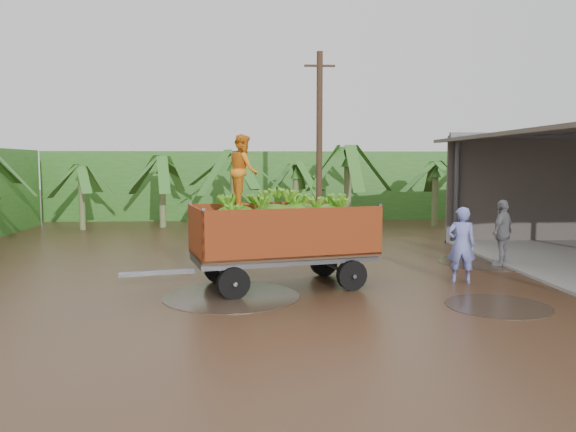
# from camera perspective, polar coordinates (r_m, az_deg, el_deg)

# --- Properties ---
(ground) EXTENTS (100.00, 100.00, 0.00)m
(ground) POSITION_cam_1_polar(r_m,az_deg,el_deg) (15.10, 4.97, -6.04)
(ground) COLOR black
(ground) RESTS_ON ground
(hedge_north) EXTENTS (22.00, 3.00, 3.60)m
(hedge_north) POSITION_cam_1_polar(r_m,az_deg,el_deg) (30.66, -3.12, 3.17)
(hedge_north) COLOR #2D661E
(hedge_north) RESTS_ON ground
(banana_trailer) EXTENTS (6.04, 3.07, 3.67)m
(banana_trailer) POSITION_cam_1_polar(r_m,az_deg,el_deg) (13.53, -0.66, -1.69)
(banana_trailer) COLOR #AF4019
(banana_trailer) RESTS_ON ground
(man_blue) EXTENTS (0.78, 0.60, 1.91)m
(man_blue) POSITION_cam_1_polar(r_m,az_deg,el_deg) (14.65, 17.19, -2.82)
(man_blue) COLOR #666FB9
(man_blue) RESTS_ON ground
(man_grey) EXTENTS (1.15, 1.12, 1.93)m
(man_grey) POSITION_cam_1_polar(r_m,az_deg,el_deg) (17.52, 20.96, -1.59)
(man_grey) COLOR slate
(man_grey) RESTS_ON ground
(utility_pole) EXTENTS (1.20, 0.24, 7.28)m
(utility_pole) POSITION_cam_1_polar(r_m,az_deg,el_deg) (22.15, 3.20, 7.22)
(utility_pole) COLOR #47301E
(utility_pole) RESTS_ON ground
(banana_plants) EXTENTS (25.37, 20.98, 4.16)m
(banana_plants) POSITION_cam_1_polar(r_m,az_deg,el_deg) (20.53, -12.87, 2.13)
(banana_plants) COLOR #2D661E
(banana_plants) RESTS_ON ground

